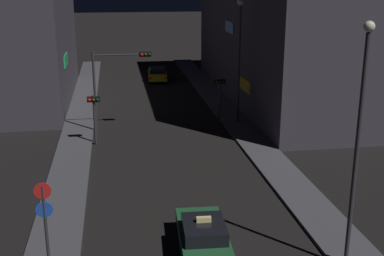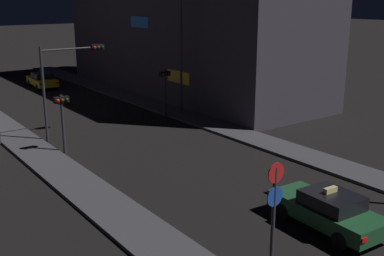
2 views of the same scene
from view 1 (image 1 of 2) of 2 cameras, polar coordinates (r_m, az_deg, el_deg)
name	(u,v)px [view 1 (image 1 of 2)]	position (r m, az deg, el deg)	size (l,w,h in m)	color
sidewalk_left	(78,131)	(35.34, -12.86, -0.33)	(2.12, 58.95, 0.15)	#424247
sidewalk_right	(238,124)	(36.30, 5.25, 0.48)	(2.12, 58.95, 0.15)	#424247
building_facade_right	(281,20)	(43.91, 10.10, 12.03)	(8.92, 27.51, 13.54)	#3D3842
taxi	(203,237)	(19.50, 1.31, -12.34)	(2.03, 4.54, 1.62)	#1E512D
far_car	(157,74)	(51.68, -3.96, 6.18)	(2.05, 4.54, 1.42)	yellow
traffic_light_overhead	(116,75)	(34.03, -8.68, 6.03)	(3.94, 0.42, 5.55)	#2D2D33
traffic_light_left_kerb	(94,109)	(31.82, -11.08, 2.12)	(0.80, 0.42, 3.22)	#2D2D33
traffic_light_right_kerb	(220,91)	(35.80, 3.15, 4.21)	(0.80, 0.42, 3.37)	#2D2D33
sign_pole_left	(47,234)	(16.38, -16.22, -11.50)	(0.52, 0.10, 4.21)	#2D2D33
street_lamp_near_block	(359,132)	(17.90, 18.43, -0.43)	(0.37, 0.37, 8.76)	#2D2D33
street_lamp_far_block	(240,43)	(35.55, 5.43, 9.66)	(0.50, 0.50, 8.70)	#2D2D33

